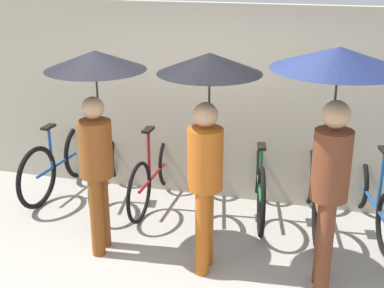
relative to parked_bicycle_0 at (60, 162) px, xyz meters
The scene contains 11 objects.
back_wall 2.04m from the parked_bicycle_0, 12.13° to the left, with size 11.70×0.12×2.31m.
parked_bicycle_0 is the anchor object (origin of this frame).
parked_bicycle_1 0.62m from the parked_bicycle_0, ahead, with size 0.50×1.73×1.04m.
parked_bicycle_2 1.23m from the parked_bicycle_0, ahead, with size 0.44×1.73×1.08m.
parked_bicycle_3 1.85m from the parked_bicycle_0, ahead, with size 0.52×1.65×1.05m.
parked_bicycle_4 2.47m from the parked_bicycle_0, ahead, with size 0.51×1.77×1.00m.
parked_bicycle_5 3.08m from the parked_bicycle_0, ahead, with size 0.46×1.80×0.98m.
parked_bicycle_6 3.70m from the parked_bicycle_0, ahead, with size 0.56×1.71×1.10m.
pedestrian_leading 1.91m from the parked_bicycle_0, 45.86° to the right, with size 0.95×0.95×2.00m.
pedestrian_center 2.70m from the parked_bicycle_0, 28.16° to the right, with size 0.92×0.92×2.04m.
pedestrian_trailing 3.67m from the parked_bicycle_0, 20.15° to the right, with size 1.10×1.10×2.14m.
Camera 1 is at (1.32, -3.74, 2.87)m, focal length 50.00 mm.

